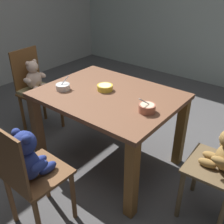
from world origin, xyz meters
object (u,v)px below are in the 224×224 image
(teddy_chair_near_front, at_px, (29,165))
(teddy_chair_near_left, at_px, (36,85))
(porridge_bowl_white_near_left, at_px, (63,87))
(porridge_bowl_terracotta_near_right, at_px, (147,108))
(dining_table, at_px, (109,107))
(porridge_bowl_yellow_center, at_px, (105,87))
(teddy_chair_near_right, at_px, (224,160))

(teddy_chair_near_front, bearing_deg, teddy_chair_near_left, 52.09)
(porridge_bowl_white_near_left, distance_m, porridge_bowl_terracotta_near_right, 0.81)
(teddy_chair_near_left, height_order, porridge_bowl_white_near_left, teddy_chair_near_left)
(dining_table, distance_m, teddy_chair_near_front, 0.89)
(dining_table, xyz_separation_m, porridge_bowl_terracotta_near_right, (0.43, -0.07, 0.16))
(teddy_chair_near_left, bearing_deg, dining_table, -1.68)
(porridge_bowl_white_near_left, distance_m, porridge_bowl_yellow_center, 0.37)
(dining_table, relative_size, teddy_chair_near_left, 1.28)
(dining_table, xyz_separation_m, teddy_chair_near_right, (1.03, -0.01, -0.07))
(dining_table, bearing_deg, teddy_chair_near_right, -0.78)
(dining_table, distance_m, porridge_bowl_yellow_center, 0.17)
(dining_table, relative_size, porridge_bowl_yellow_center, 8.51)
(porridge_bowl_terracotta_near_right, bearing_deg, teddy_chair_near_right, 5.28)
(dining_table, height_order, porridge_bowl_yellow_center, porridge_bowl_yellow_center)
(teddy_chair_near_right, distance_m, porridge_bowl_yellow_center, 1.12)
(dining_table, height_order, teddy_chair_near_front, teddy_chair_near_front)
(teddy_chair_near_front, xyz_separation_m, porridge_bowl_white_near_left, (-0.43, 0.70, 0.20))
(teddy_chair_near_left, bearing_deg, porridge_bowl_yellow_center, 0.64)
(dining_table, xyz_separation_m, teddy_chair_near_front, (0.06, -0.89, -0.04))
(porridge_bowl_yellow_center, bearing_deg, porridge_bowl_white_near_left, -143.54)
(teddy_chair_near_left, relative_size, porridge_bowl_white_near_left, 6.95)
(dining_table, xyz_separation_m, porridge_bowl_yellow_center, (-0.07, 0.04, 0.15))
(teddy_chair_near_right, distance_m, teddy_chair_near_left, 2.04)
(teddy_chair_near_right, bearing_deg, teddy_chair_near_front, 39.35)
(teddy_chair_near_left, xyz_separation_m, teddy_chair_near_front, (1.07, -0.87, 0.01))
(dining_table, height_order, porridge_bowl_white_near_left, porridge_bowl_white_near_left)
(teddy_chair_near_left, distance_m, porridge_bowl_white_near_left, 0.70)
(dining_table, distance_m, porridge_bowl_white_near_left, 0.44)
(teddy_chair_near_right, relative_size, teddy_chair_near_front, 0.99)
(teddy_chair_near_left, distance_m, teddy_chair_near_front, 1.38)
(porridge_bowl_yellow_center, bearing_deg, teddy_chair_near_right, -2.66)
(porridge_bowl_yellow_center, bearing_deg, dining_table, -28.11)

